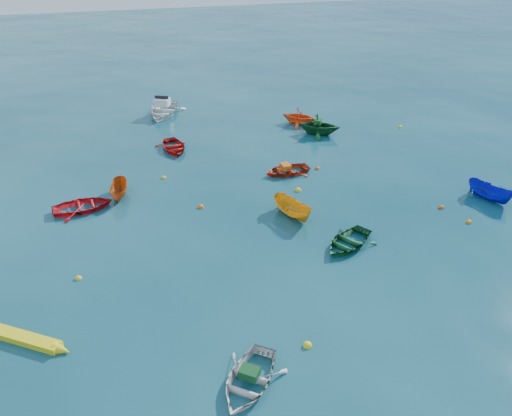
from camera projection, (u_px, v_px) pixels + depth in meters
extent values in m
plane|color=#093745|center=(284.00, 266.00, 23.93)|extent=(160.00, 160.00, 0.00)
imported|color=beige|center=(248.00, 384.00, 17.87)|extent=(3.78, 3.95, 0.67)
imported|color=orange|center=(292.00, 216.00, 27.91)|extent=(2.08, 3.09, 1.12)
imported|color=#124D24|center=(347.00, 245.00, 25.42)|extent=(3.90, 3.63, 0.66)
imported|color=red|center=(84.00, 210.00, 28.53)|extent=(3.58, 2.76, 0.69)
imported|color=#B94B11|center=(120.00, 196.00, 29.89)|extent=(1.29, 2.67, 0.99)
imported|color=#104520|center=(318.00, 134.00, 38.42)|extent=(4.14, 3.99, 1.68)
imported|color=red|center=(287.00, 173.00, 32.59)|extent=(3.22, 2.45, 0.62)
imported|color=#0D12A3|center=(488.00, 199.00, 29.60)|extent=(2.03, 3.01, 1.09)
imported|color=#A8100E|center=(174.00, 150.00, 35.83)|extent=(2.67, 3.47, 0.67)
imported|color=#EA4E16|center=(299.00, 124.00, 40.35)|extent=(3.65, 3.57, 1.46)
imported|color=white|center=(163.00, 114.00, 42.25)|extent=(4.71, 5.39, 1.53)
cube|color=#124820|center=(249.00, 373.00, 17.70)|extent=(0.86, 0.83, 0.33)
cube|color=#134F1A|center=(318.00, 122.00, 37.93)|extent=(0.85, 0.91, 0.35)
cube|color=#D85C16|center=(286.00, 167.00, 32.32)|extent=(0.62, 0.78, 0.35)
sphere|color=yellow|center=(307.00, 346.00, 19.47)|extent=(0.36, 0.36, 0.36)
sphere|color=#D7450B|center=(441.00, 208.00, 28.68)|extent=(0.32, 0.32, 0.32)
sphere|color=yellow|center=(79.00, 279.00, 23.08)|extent=(0.31, 0.31, 0.31)
sphere|color=#F75D0D|center=(201.00, 207.00, 28.75)|extent=(0.35, 0.35, 0.35)
sphere|color=yellow|center=(298.00, 191.00, 30.50)|extent=(0.39, 0.39, 0.39)
sphere|color=orange|center=(469.00, 222.00, 27.32)|extent=(0.32, 0.32, 0.32)
sphere|color=yellow|center=(164.00, 178.00, 31.97)|extent=(0.31, 0.31, 0.31)
sphere|color=#F4530D|center=(317.00, 169.00, 33.15)|extent=(0.32, 0.32, 0.32)
sphere|color=yellow|center=(400.00, 127.00, 39.67)|extent=(0.32, 0.32, 0.32)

